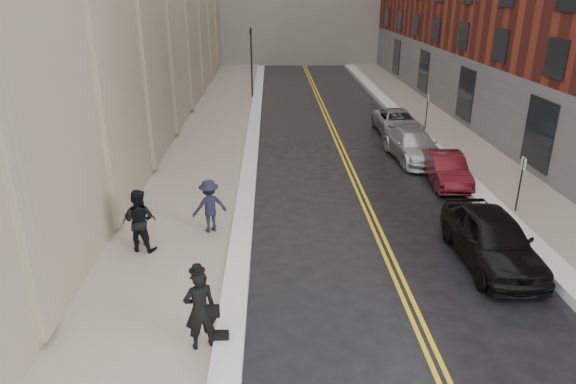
{
  "coord_description": "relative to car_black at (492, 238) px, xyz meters",
  "views": [
    {
      "loc": [
        -1.14,
        -9.21,
        7.86
      ],
      "look_at": [
        -0.63,
        6.52,
        1.6
      ],
      "focal_mm": 32.0,
      "sensor_mm": 36.0,
      "label": 1
    }
  ],
  "objects": [
    {
      "name": "car_silver_far",
      "position": [
        0.64,
        15.16,
        -0.15
      ],
      "size": [
        2.3,
        4.84,
        1.33
      ],
      "primitive_type": "imported",
      "rotation": [
        0.0,
        0.0,
        0.02
      ],
      "color": "#9C9FA4",
      "rests_on": "ground"
    },
    {
      "name": "pedestrian_c",
      "position": [
        -10.87,
        1.24,
        0.18
      ],
      "size": [
        1.06,
        0.59,
        1.7
      ],
      "primitive_type": "imported",
      "rotation": [
        0.0,
        0.0,
        3.33
      ],
      "color": "black",
      "rests_on": "sidewalk_left"
    },
    {
      "name": "lane_stripe_a",
      "position": [
        -3.1,
        11.52,
        -0.82
      ],
      "size": [
        0.12,
        64.0,
        0.01
      ],
      "primitive_type": "cube",
      "color": "gold",
      "rests_on": "ground"
    },
    {
      "name": "car_black",
      "position": [
        0.0,
        0.0,
        0.0
      ],
      "size": [
        1.96,
        4.83,
        1.64
      ],
      "primitive_type": "imported",
      "rotation": [
        0.0,
        0.0,
        0.01
      ],
      "color": "black",
      "rests_on": "ground"
    },
    {
      "name": "lane_stripe_b",
      "position": [
        -2.86,
        11.52,
        -0.82
      ],
      "size": [
        0.12,
        64.0,
        0.01
      ],
      "primitive_type": "cube",
      "color": "gold",
      "rests_on": "ground"
    },
    {
      "name": "snow_ridge_right",
      "position": [
        1.67,
        11.52,
        -0.67
      ],
      "size": [
        0.85,
        60.8,
        0.3
      ],
      "primitive_type": "cube",
      "color": "white",
      "rests_on": "ground"
    },
    {
      "name": "traffic_signal",
      "position": [
        -8.08,
        25.52,
        2.26
      ],
      "size": [
        0.18,
        0.15,
        5.2
      ],
      "color": "black",
      "rests_on": "ground"
    },
    {
      "name": "snow_ridge_left",
      "position": [
        -7.68,
        11.52,
        -0.69
      ],
      "size": [
        0.7,
        60.8,
        0.26
      ],
      "primitive_type": "cube",
      "color": "white",
      "rests_on": "ground"
    },
    {
      "name": "ground",
      "position": [
        -5.48,
        -4.48,
        -0.82
      ],
      "size": [
        160.0,
        160.0,
        0.0
      ],
      "primitive_type": "plane",
      "color": "black",
      "rests_on": "ground"
    },
    {
      "name": "pedestrian_a",
      "position": [
        -10.78,
        0.92,
        0.34
      ],
      "size": [
        1.13,
        0.97,
        2.03
      ],
      "primitive_type": "imported",
      "rotation": [
        0.0,
        0.0,
        2.92
      ],
      "color": "black",
      "rests_on": "sidewalk_left"
    },
    {
      "name": "car_maroon",
      "position": [
        0.84,
        6.88,
        -0.16
      ],
      "size": [
        1.64,
        4.07,
        1.31
      ],
      "primitive_type": "imported",
      "rotation": [
        0.0,
        0.0,
        -0.06
      ],
      "color": "#4A0D14",
      "rests_on": "ground"
    },
    {
      "name": "pedestrian_b",
      "position": [
        -8.75,
        2.22,
        0.24
      ],
      "size": [
        1.36,
        1.11,
        1.83
      ],
      "primitive_type": "imported",
      "rotation": [
        0.0,
        0.0,
        3.57
      ],
      "color": "black",
      "rests_on": "sidewalk_left"
    },
    {
      "name": "pedestrian_main",
      "position": [
        -8.29,
        -3.91,
        0.33
      ],
      "size": [
        0.86,
        0.73,
        2.01
      ],
      "primitive_type": "imported",
      "rotation": [
        0.0,
        0.0,
        3.54
      ],
      "color": "black",
      "rests_on": "sidewalk_left"
    },
    {
      "name": "parking_sign_near",
      "position": [
        2.42,
        3.52,
        0.54
      ],
      "size": [
        0.06,
        0.35,
        2.23
      ],
      "color": "black",
      "rests_on": "ground"
    },
    {
      "name": "sidewalk_right",
      "position": [
        3.52,
        11.52,
        -0.75
      ],
      "size": [
        3.0,
        64.0,
        0.15
      ],
      "primitive_type": "cube",
      "color": "gray",
      "rests_on": "ground"
    },
    {
      "name": "car_silver_near",
      "position": [
        0.29,
        10.25,
        -0.1
      ],
      "size": [
        2.38,
        5.08,
        1.43
      ],
      "primitive_type": "imported",
      "rotation": [
        0.0,
        0.0,
        0.08
      ],
      "color": "#A7ABAF",
      "rests_on": "ground"
    },
    {
      "name": "sidewalk_left",
      "position": [
        -9.98,
        11.52,
        -0.75
      ],
      "size": [
        4.0,
        64.0,
        0.15
      ],
      "primitive_type": "cube",
      "color": "gray",
      "rests_on": "ground"
    },
    {
      "name": "parking_sign_far",
      "position": [
        2.42,
        15.52,
        0.54
      ],
      "size": [
        0.06,
        0.35,
        2.23
      ],
      "color": "black",
      "rests_on": "ground"
    }
  ]
}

